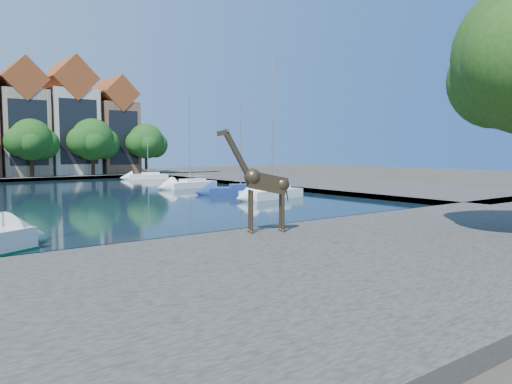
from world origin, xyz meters
TOP-DOWN VIEW (x-y plane):
  - ground at (0.00, 0.00)m, footprint 160.00×160.00m
  - water_basin at (0.00, 24.00)m, footprint 38.00×50.00m
  - near_quay at (0.00, -7.00)m, footprint 50.00×14.00m
  - far_quay at (0.00, 56.00)m, footprint 60.00×16.00m
  - right_quay at (25.00, 24.00)m, footprint 14.00×52.00m
  - townhouse_east_inner at (2.00, 55.99)m, footprint 5.94×9.18m
  - townhouse_east_mid at (8.50, 55.99)m, footprint 6.43×9.18m
  - townhouse_east_end at (15.00, 55.99)m, footprint 5.44×9.18m
  - far_tree_mid_east at (2.10, 50.49)m, footprint 7.02×5.40m
  - far_tree_east at (10.11, 50.49)m, footprint 7.54×5.80m
  - far_tree_far_east at (18.09, 50.49)m, footprint 6.76×5.20m
  - giraffe_statue at (-0.56, -1.40)m, footprint 3.01×1.54m
  - sailboat_right_a at (12.00, 13.38)m, footprint 6.05×2.97m
  - sailboat_right_b at (12.00, 17.87)m, footprint 6.17×4.12m
  - sailboat_right_c at (12.03, 27.04)m, footprint 6.04×3.01m
  - sailboat_right_d at (15.00, 43.56)m, footprint 5.46×3.17m

SIDE VIEW (x-z plane):
  - ground at x=0.00m, z-range 0.00..0.00m
  - water_basin at x=0.00m, z-range 0.00..0.08m
  - near_quay at x=0.00m, z-range 0.00..0.50m
  - far_quay at x=0.00m, z-range 0.00..0.50m
  - right_quay at x=25.00m, z-range 0.00..0.50m
  - sailboat_right_b at x=12.00m, z-range -4.02..5.15m
  - sailboat_right_d at x=15.00m, z-range -3.17..4.31m
  - sailboat_right_c at x=12.03m, z-range -4.28..5.44m
  - sailboat_right_a at x=12.00m, z-range -5.06..6.35m
  - giraffe_statue at x=-0.56m, z-range 0.46..4.95m
  - far_tree_far_east at x=18.09m, z-range 1.40..8.76m
  - far_tree_mid_east at x=2.10m, z-range 1.37..8.89m
  - far_tree_east at x=10.11m, z-range 1.32..9.16m
  - townhouse_east_end at x=15.00m, z-range -0.11..14.32m
  - townhouse_east_inner at x=2.00m, z-range -0.16..15.63m
  - townhouse_east_mid at x=8.50m, z-range -0.22..16.43m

